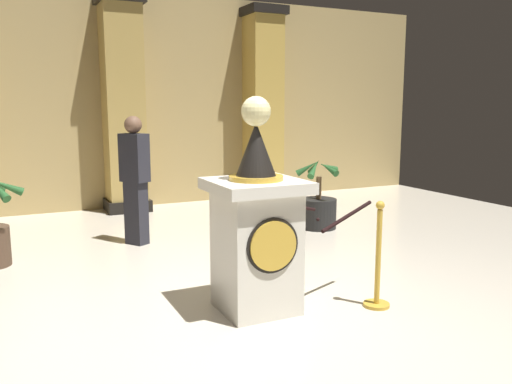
# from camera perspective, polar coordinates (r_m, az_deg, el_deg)

# --- Properties ---
(ground_plane) EXTENTS (12.72, 12.72, 0.00)m
(ground_plane) POSITION_cam_1_polar(r_m,az_deg,el_deg) (4.95, -1.33, -12.31)
(ground_plane) COLOR beige
(back_wall) EXTENTS (12.72, 0.16, 3.80)m
(back_wall) POSITION_cam_1_polar(r_m,az_deg,el_deg) (9.79, -14.64, 9.48)
(back_wall) COLOR tan
(back_wall) RESTS_ON ground_plane
(pedestal_clock) EXTENTS (0.80, 0.80, 1.91)m
(pedestal_clock) POSITION_cam_1_polar(r_m,az_deg,el_deg) (4.67, 0.02, -4.10)
(pedestal_clock) COLOR silver
(pedestal_clock) RESTS_ON ground_plane
(stanchion_near) EXTENTS (0.24, 0.24, 0.99)m
(stanchion_near) POSITION_cam_1_polar(r_m,az_deg,el_deg) (4.97, 13.03, -8.28)
(stanchion_near) COLOR gold
(stanchion_near) RESTS_ON ground_plane
(stanchion_far) EXTENTS (0.24, 0.24, 0.98)m
(stanchion_far) POSITION_cam_1_polar(r_m,az_deg,el_deg) (5.86, 1.26, -5.34)
(stanchion_far) COLOR gold
(stanchion_far) RESTS_ON ground_plane
(velvet_rope) EXTENTS (0.92, 0.94, 0.22)m
(velvet_rope) POSITION_cam_1_polar(r_m,az_deg,el_deg) (5.28, 6.73, -2.05)
(velvet_rope) COLOR black
(column_right) EXTENTS (0.73, 0.73, 3.65)m
(column_right) POSITION_cam_1_polar(r_m,az_deg,el_deg) (10.29, 0.76, 9.26)
(column_right) COLOR black
(column_right) RESTS_ON ground_plane
(column_centre_rear) EXTENTS (0.77, 0.77, 3.65)m
(column_centre_rear) POSITION_cam_1_polar(r_m,az_deg,el_deg) (9.42, -14.17, 8.98)
(column_centre_rear) COLOR black
(column_centre_rear) RESTS_ON ground_plane
(potted_palm_right) EXTENTS (0.70, 0.69, 1.07)m
(potted_palm_right) POSITION_cam_1_polar(r_m,az_deg,el_deg) (7.95, 6.75, -1.71)
(potted_palm_right) COLOR black
(potted_palm_right) RESTS_ON ground_plane
(bystander_guest) EXTENTS (0.37, 0.42, 1.69)m
(bystander_guest) POSITION_cam_1_polar(r_m,az_deg,el_deg) (7.08, -12.96, 1.61)
(bystander_guest) COLOR #26262D
(bystander_guest) RESTS_ON ground_plane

